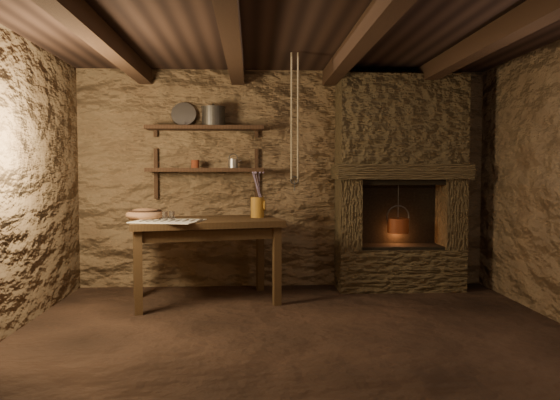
{
  "coord_description": "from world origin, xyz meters",
  "views": [
    {
      "loc": [
        -0.35,
        -4.07,
        1.28
      ],
      "look_at": [
        -0.09,
        0.9,
        1.02
      ],
      "focal_mm": 35.0,
      "sensor_mm": 36.0,
      "label": 1
    }
  ],
  "objects": [
    {
      "name": "floor",
      "position": [
        0.0,
        0.0,
        0.0
      ],
      "size": [
        4.5,
        4.5,
        0.0
      ],
      "primitive_type": "plane",
      "color": "black",
      "rests_on": "ground"
    },
    {
      "name": "back_wall",
      "position": [
        0.0,
        2.0,
        1.2
      ],
      "size": [
        4.5,
        0.04,
        2.4
      ],
      "primitive_type": "cube",
      "color": "#4E3724",
      "rests_on": "floor"
    },
    {
      "name": "front_wall",
      "position": [
        0.0,
        -2.0,
        1.2
      ],
      "size": [
        4.5,
        0.04,
        2.4
      ],
      "primitive_type": "cube",
      "color": "#4E3724",
      "rests_on": "floor"
    },
    {
      "name": "ceiling",
      "position": [
        0.0,
        0.0,
        2.4
      ],
      "size": [
        4.5,
        4.0,
        0.04
      ],
      "primitive_type": "cube",
      "color": "black",
      "rests_on": "back_wall"
    },
    {
      "name": "beam_far_left",
      "position": [
        -1.5,
        0.0,
        2.31
      ],
      "size": [
        0.14,
        3.95,
        0.16
      ],
      "primitive_type": "cube",
      "color": "black",
      "rests_on": "ceiling"
    },
    {
      "name": "beam_mid_left",
      "position": [
        -0.5,
        0.0,
        2.31
      ],
      "size": [
        0.14,
        3.95,
        0.16
      ],
      "primitive_type": "cube",
      "color": "black",
      "rests_on": "ceiling"
    },
    {
      "name": "beam_mid_right",
      "position": [
        0.5,
        0.0,
        2.31
      ],
      "size": [
        0.14,
        3.95,
        0.16
      ],
      "primitive_type": "cube",
      "color": "black",
      "rests_on": "ceiling"
    },
    {
      "name": "beam_far_right",
      "position": [
        1.5,
        0.0,
        2.31
      ],
      "size": [
        0.14,
        3.95,
        0.16
      ],
      "primitive_type": "cube",
      "color": "black",
      "rests_on": "ceiling"
    },
    {
      "name": "shelf_lower",
      "position": [
        -0.85,
        1.84,
        1.3
      ],
      "size": [
        1.25,
        0.3,
        0.04
      ],
      "primitive_type": "cube",
      "color": "black",
      "rests_on": "back_wall"
    },
    {
      "name": "shelf_upper",
      "position": [
        -0.85,
        1.84,
        1.75
      ],
      "size": [
        1.25,
        0.3,
        0.04
      ],
      "primitive_type": "cube",
      "color": "black",
      "rests_on": "back_wall"
    },
    {
      "name": "hearth",
      "position": [
        1.25,
        1.77,
        1.23
      ],
      "size": [
        1.43,
        0.51,
        2.3
      ],
      "color": "#3A2D1D",
      "rests_on": "floor"
    },
    {
      "name": "work_table",
      "position": [
        -0.82,
        1.29,
        0.44
      ],
      "size": [
        1.58,
        1.11,
        0.82
      ],
      "rotation": [
        0.0,
        0.0,
        0.22
      ],
      "color": "#322111",
      "rests_on": "floor"
    },
    {
      "name": "linen_cloth",
      "position": [
        -1.13,
        1.05,
        0.82
      ],
      "size": [
        0.7,
        0.62,
        0.01
      ],
      "primitive_type": "cube",
      "rotation": [
        0.0,
        0.0,
        -0.27
      ],
      "color": "silver",
      "rests_on": "work_table"
    },
    {
      "name": "pewter_cutlery_row",
      "position": [
        -1.13,
        1.03,
        0.83
      ],
      "size": [
        0.53,
        0.32,
        0.01
      ],
      "primitive_type": null,
      "rotation": [
        0.0,
        0.0,
        -0.27
      ],
      "color": "gray",
      "rests_on": "linen_cloth"
    },
    {
      "name": "drinking_glasses",
      "position": [
        -1.12,
        1.17,
        0.86
      ],
      "size": [
        0.19,
        0.06,
        0.08
      ],
      "primitive_type": null,
      "color": "silver",
      "rests_on": "linen_cloth"
    },
    {
      "name": "stoneware_jug",
      "position": [
        -0.29,
        1.45,
        1.02
      ],
      "size": [
        0.16,
        0.16,
        0.48
      ],
      "rotation": [
        0.0,
        0.0,
        -0.17
      ],
      "color": "#AC7021",
      "rests_on": "work_table"
    },
    {
      "name": "wooden_bowl",
      "position": [
        -1.4,
        1.3,
        0.86
      ],
      "size": [
        0.48,
        0.48,
        0.13
      ],
      "primitive_type": "ellipsoid",
      "rotation": [
        0.0,
        0.0,
        -0.36
      ],
      "color": "brown",
      "rests_on": "work_table"
    },
    {
      "name": "iron_stockpot",
      "position": [
        -0.76,
        1.84,
        1.86
      ],
      "size": [
        0.3,
        0.3,
        0.19
      ],
      "primitive_type": "cylinder",
      "rotation": [
        0.0,
        0.0,
        -0.23
      ],
      "color": "#292725",
      "rests_on": "shelf_upper"
    },
    {
      "name": "tin_pan",
      "position": [
        -1.09,
        1.94,
        1.9
      ],
      "size": [
        0.28,
        0.14,
        0.27
      ],
      "primitive_type": "cylinder",
      "rotation": [
        1.26,
        0.0,
        0.08
      ],
      "color": "#999994",
      "rests_on": "shelf_upper"
    },
    {
      "name": "small_kettle",
      "position": [
        -0.55,
        1.84,
        1.37
      ],
      "size": [
        0.14,
        0.11,
        0.15
      ],
      "primitive_type": null,
      "rotation": [
        0.0,
        0.0,
        0.01
      ],
      "color": "#999994",
      "rests_on": "shelf_lower"
    },
    {
      "name": "rusty_tin",
      "position": [
        -0.96,
        1.84,
        1.36
      ],
      "size": [
        0.09,
        0.09,
        0.09
      ],
      "primitive_type": "cylinder",
      "rotation": [
        0.0,
        0.0,
        -0.06
      ],
      "color": "#582011",
      "rests_on": "shelf_lower"
    },
    {
      "name": "red_pot",
      "position": [
        1.22,
        1.72,
        0.71
      ],
      "size": [
        0.26,
        0.26,
        0.54
      ],
      "rotation": [
        0.0,
        0.0,
        -0.15
      ],
      "color": "maroon",
      "rests_on": "hearth"
    },
    {
      "name": "hanging_ropes",
      "position": [
        0.05,
        1.05,
        1.8
      ],
      "size": [
        0.08,
        0.08,
        1.2
      ],
      "primitive_type": null,
      "color": "tan",
      "rests_on": "ceiling"
    }
  ]
}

